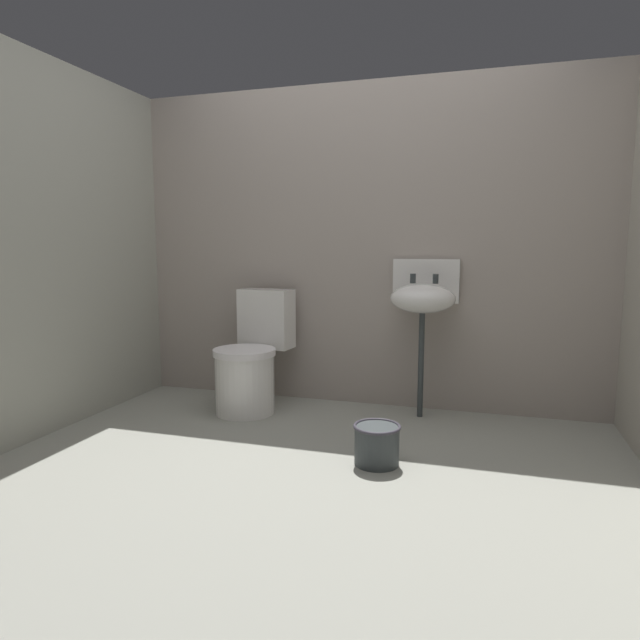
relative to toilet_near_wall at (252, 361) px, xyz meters
The scene contains 6 objects.
ground_plane 1.19m from the toilet_near_wall, 54.79° to the right, with size 3.55×2.96×0.08m, color gray.
wall_back 1.07m from the toilet_near_wall, 31.43° to the left, with size 3.55×0.10×2.12m, color #9D9188.
wall_left 1.47m from the toilet_near_wall, 139.39° to the right, with size 0.10×2.76×2.12m, color gray.
toilet_near_wall is the anchor object (origin of this frame).
sink 1.18m from the toilet_near_wall, ahead, with size 0.42×0.35×0.99m.
bucket 1.20m from the toilet_near_wall, 34.75° to the right, with size 0.24×0.24×0.20m.
Camera 1 is at (0.80, -2.29, 1.07)m, focal length 30.64 mm.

